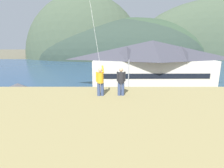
{
  "coord_description": "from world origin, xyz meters",
  "views": [
    {
      "loc": [
        0.76,
        -19.26,
        10.69
      ],
      "look_at": [
        0.68,
        9.0,
        4.11
      ],
      "focal_mm": 28.13,
      "sensor_mm": 36.0,
      "label": 1
    }
  ],
  "objects_px": {
    "parked_car_front_row_red": "(32,127)",
    "person_companion": "(122,81)",
    "parked_car_back_row_right": "(184,105)",
    "moored_boat_outer_mooring": "(126,76)",
    "harbor_lodge": "(152,63)",
    "parked_car_corner_spot": "(136,106)",
    "storage_shed_near_lot": "(20,101)",
    "storage_shed_waterside": "(106,78)",
    "parked_car_front_row_silver": "(196,120)",
    "parked_car_mid_row_near": "(107,124)",
    "moored_boat_wharfside": "(104,73)",
    "person_kite_flyer": "(101,81)",
    "wharf_dock": "(115,76)",
    "parking_light_pole": "(129,79)",
    "parked_car_back_row_left": "(146,123)"
  },
  "relations": [
    {
      "from": "moored_boat_wharfside",
      "to": "moored_boat_outer_mooring",
      "type": "relative_size",
      "value": 1.48
    },
    {
      "from": "parked_car_mid_row_near",
      "to": "wharf_dock",
      "type": "bearing_deg",
      "value": 87.66
    },
    {
      "from": "moored_boat_outer_mooring",
      "to": "parked_car_corner_spot",
      "type": "xyz_separation_m",
      "value": [
        -0.31,
        -27.88,
        0.34
      ]
    },
    {
      "from": "parked_car_front_row_silver",
      "to": "parked_car_front_row_red",
      "type": "distance_m",
      "value": 20.22
    },
    {
      "from": "parked_car_mid_row_near",
      "to": "person_kite_flyer",
      "type": "height_order",
      "value": "person_kite_flyer"
    },
    {
      "from": "parked_car_front_row_silver",
      "to": "person_companion",
      "type": "relative_size",
      "value": 2.43
    },
    {
      "from": "moored_boat_wharfside",
      "to": "person_kite_flyer",
      "type": "height_order",
      "value": "person_kite_flyer"
    },
    {
      "from": "harbor_lodge",
      "to": "person_kite_flyer",
      "type": "relative_size",
      "value": 15.68
    },
    {
      "from": "storage_shed_near_lot",
      "to": "moored_boat_wharfside",
      "type": "bearing_deg",
      "value": 74.2
    },
    {
      "from": "storage_shed_waterside",
      "to": "parking_light_pole",
      "type": "relative_size",
      "value": 0.69
    },
    {
      "from": "parked_car_front_row_silver",
      "to": "parked_car_back_row_left",
      "type": "bearing_deg",
      "value": -172.87
    },
    {
      "from": "moored_boat_wharfside",
      "to": "parked_car_back_row_right",
      "type": "relative_size",
      "value": 1.98
    },
    {
      "from": "parked_car_back_row_right",
      "to": "moored_boat_outer_mooring",
      "type": "bearing_deg",
      "value": 104.86
    },
    {
      "from": "harbor_lodge",
      "to": "parked_car_front_row_red",
      "type": "distance_m",
      "value": 30.02
    },
    {
      "from": "moored_boat_wharfside",
      "to": "parked_car_back_row_right",
      "type": "height_order",
      "value": "moored_boat_wharfside"
    },
    {
      "from": "moored_boat_wharfside",
      "to": "parked_car_front_row_silver",
      "type": "height_order",
      "value": "moored_boat_wharfside"
    },
    {
      "from": "parked_car_mid_row_near",
      "to": "parked_car_front_row_silver",
      "type": "distance_m",
      "value": 11.36
    },
    {
      "from": "parked_car_back_row_right",
      "to": "parked_car_mid_row_near",
      "type": "height_order",
      "value": "same"
    },
    {
      "from": "storage_shed_near_lot",
      "to": "parked_car_mid_row_near",
      "type": "distance_m",
      "value": 12.95
    },
    {
      "from": "moored_boat_outer_mooring",
      "to": "parked_car_back_row_right",
      "type": "bearing_deg",
      "value": -75.14
    },
    {
      "from": "harbor_lodge",
      "to": "parked_car_front_row_silver",
      "type": "distance_m",
      "value": 21.54
    },
    {
      "from": "parked_car_front_row_red",
      "to": "person_companion",
      "type": "xyz_separation_m",
      "value": [
        10.02,
        -8.26,
        7.35
      ]
    },
    {
      "from": "parked_car_front_row_red",
      "to": "person_companion",
      "type": "bearing_deg",
      "value": -39.51
    },
    {
      "from": "storage_shed_near_lot",
      "to": "parked_car_corner_spot",
      "type": "xyz_separation_m",
      "value": [
        16.68,
        2.62,
        -1.72
      ]
    },
    {
      "from": "storage_shed_near_lot",
      "to": "wharf_dock",
      "type": "relative_size",
      "value": 0.4
    },
    {
      "from": "moored_boat_wharfside",
      "to": "person_kite_flyer",
      "type": "bearing_deg",
      "value": -87.48
    },
    {
      "from": "harbor_lodge",
      "to": "parked_car_corner_spot",
      "type": "height_order",
      "value": "harbor_lodge"
    },
    {
      "from": "parked_car_back_row_right",
      "to": "person_kite_flyer",
      "type": "bearing_deg",
      "value": -127.44
    },
    {
      "from": "moored_boat_wharfside",
      "to": "wharf_dock",
      "type": "bearing_deg",
      "value": -42.5
    },
    {
      "from": "wharf_dock",
      "to": "storage_shed_near_lot",
      "type": "bearing_deg",
      "value": -113.15
    },
    {
      "from": "wharf_dock",
      "to": "parked_car_corner_spot",
      "type": "distance_m",
      "value": 29.74
    },
    {
      "from": "storage_shed_near_lot",
      "to": "moored_boat_outer_mooring",
      "type": "height_order",
      "value": "storage_shed_near_lot"
    },
    {
      "from": "parked_car_corner_spot",
      "to": "storage_shed_waterside",
      "type": "bearing_deg",
      "value": 108.21
    },
    {
      "from": "parked_car_back_row_left",
      "to": "parking_light_pole",
      "type": "xyz_separation_m",
      "value": [
        -1.29,
        9.82,
        3.51
      ]
    },
    {
      "from": "parked_car_mid_row_near",
      "to": "storage_shed_waterside",
      "type": "bearing_deg",
      "value": 92.65
    },
    {
      "from": "storage_shed_near_lot",
      "to": "storage_shed_waterside",
      "type": "distance_m",
      "value": 22.2
    },
    {
      "from": "storage_shed_waterside",
      "to": "person_companion",
      "type": "relative_size",
      "value": 3.12
    },
    {
      "from": "parked_car_back_row_right",
      "to": "wharf_dock",
      "type": "bearing_deg",
      "value": 109.81
    },
    {
      "from": "storage_shed_near_lot",
      "to": "parked_car_mid_row_near",
      "type": "relative_size",
      "value": 1.5
    },
    {
      "from": "wharf_dock",
      "to": "parked_car_front_row_red",
      "type": "bearing_deg",
      "value": -105.71
    },
    {
      "from": "harbor_lodge",
      "to": "moored_boat_wharfside",
      "type": "relative_size",
      "value": 3.43
    },
    {
      "from": "storage_shed_waterside",
      "to": "parked_car_front_row_silver",
      "type": "distance_m",
      "value": 24.96
    },
    {
      "from": "person_kite_flyer",
      "to": "moored_boat_wharfside",
      "type": "bearing_deg",
      "value": 92.52
    },
    {
      "from": "harbor_lodge",
      "to": "parking_light_pole",
      "type": "height_order",
      "value": "harbor_lodge"
    },
    {
      "from": "parked_car_corner_spot",
      "to": "storage_shed_near_lot",
      "type": "bearing_deg",
      "value": -171.08
    },
    {
      "from": "parked_car_front_row_red",
      "to": "moored_boat_outer_mooring",
      "type": "bearing_deg",
      "value": 68.83
    },
    {
      "from": "storage_shed_waterside",
      "to": "parked_car_front_row_silver",
      "type": "relative_size",
      "value": 1.28
    },
    {
      "from": "parked_car_front_row_red",
      "to": "wharf_dock",
      "type": "bearing_deg",
      "value": 74.29
    },
    {
      "from": "harbor_lodge",
      "to": "moored_boat_outer_mooring",
      "type": "distance_m",
      "value": 14.24
    },
    {
      "from": "parked_car_mid_row_near",
      "to": "parking_light_pole",
      "type": "relative_size",
      "value": 0.54
    }
  ]
}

